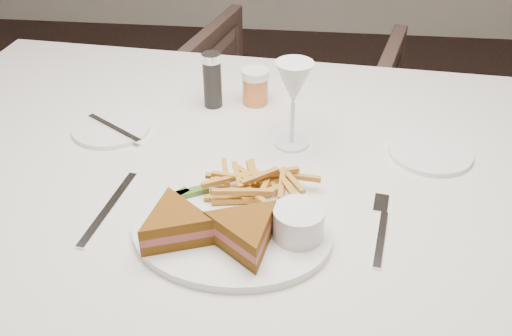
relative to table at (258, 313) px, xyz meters
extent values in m
cube|color=silver|center=(0.00, 0.00, 0.00)|extent=(1.63, 1.15, 0.75)
imported|color=#4A342D|center=(0.01, 0.92, -0.02)|extent=(0.81, 0.78, 0.70)
ellipsoid|color=white|center=(-0.03, -0.17, 0.38)|extent=(0.34, 0.27, 0.01)
cube|color=silver|center=(-0.24, -0.13, 0.38)|extent=(0.04, 0.21, 0.00)
cylinder|color=white|center=(-0.32, 0.13, 0.38)|extent=(0.16, 0.16, 0.01)
cylinder|color=white|center=(0.32, 0.10, 0.38)|extent=(0.16, 0.16, 0.01)
cylinder|color=black|center=(-0.13, 0.25, 0.44)|extent=(0.04, 0.04, 0.12)
cylinder|color=#C96B30|center=(-0.04, 0.28, 0.42)|extent=(0.06, 0.06, 0.08)
cube|color=#426724|center=(-0.10, -0.09, 0.40)|extent=(0.06, 0.04, 0.01)
cube|color=#426724|center=(-0.13, -0.11, 0.40)|extent=(0.05, 0.05, 0.01)
cylinder|color=white|center=(0.08, -0.17, 0.42)|extent=(0.08, 0.08, 0.05)
camera|label=1|loc=(0.09, -0.85, 0.98)|focal=40.00mm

